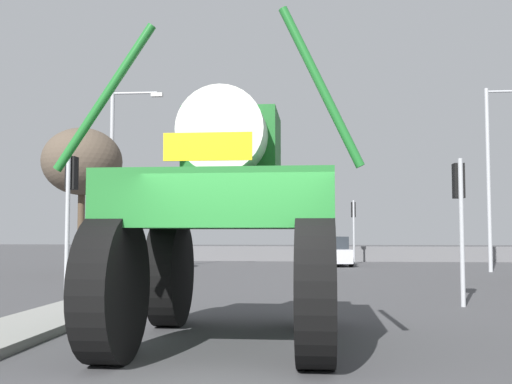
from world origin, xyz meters
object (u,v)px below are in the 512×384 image
Objects in this scene: oversize_sprayer at (230,218)px; traffic_signal_far_left at (353,217)px; sedan_ahead at (330,252)px; bare_tree_left at (82,162)px; streetlight_far_left at (116,169)px; traffic_signal_near_left at (70,192)px; streetlight_far_right at (492,169)px; traffic_signal_near_right at (459,199)px.

oversize_sprayer reaches higher than traffic_signal_far_left.
bare_tree_left reaches higher than sedan_ahead.
traffic_signal_far_left is 0.44× the size of streetlight_far_left.
oversize_sprayer is at bearing -48.04° from traffic_signal_near_left.
bare_tree_left is (-11.74, -10.16, 2.05)m from traffic_signal_far_left.
streetlight_far_right is at bearing 11.28° from bare_tree_left.
streetlight_far_right is at bearing 70.83° from traffic_signal_near_right.
traffic_signal_far_left is at bearing 38.48° from streetlight_far_left.
traffic_signal_far_left is at bearing 40.89° from bare_tree_left.
streetlight_far_right is at bearing -26.57° from oversize_sprayer.
traffic_signal_near_right is at bearing 0.03° from traffic_signal_near_left.
bare_tree_left reaches higher than oversize_sprayer.
streetlight_far_right reaches higher than traffic_signal_far_left.
bare_tree_left is at bearing 29.47° from oversize_sprayer.
streetlight_far_right reaches higher than sedan_ahead.
traffic_signal_far_left reaches higher than sedan_ahead.
traffic_signal_far_left reaches higher than traffic_signal_near_right.
streetlight_far_right is at bearing 42.27° from traffic_signal_near_left.
sedan_ahead is 3.06m from traffic_signal_far_left.
traffic_signal_near_left is at bearing -113.44° from traffic_signal_far_left.
sedan_ahead is 9.22m from streetlight_far_right.
traffic_signal_far_left is (1.35, 2.02, 1.85)m from sedan_ahead.
streetlight_far_right is at bearing -50.08° from traffic_signal_far_left.
streetlight_far_left is at bearing 118.57° from sedan_ahead.
oversize_sprayer is 17.88m from streetlight_far_left.
traffic_signal_near_right is at bearing -41.69° from oversize_sprayer.
traffic_signal_far_left is (-1.17, 19.47, 0.02)m from traffic_signal_near_right.
oversize_sprayer is at bearing -98.41° from traffic_signal_far_left.
streetlight_far_left is (-9.47, -6.58, 3.77)m from sedan_ahead.
traffic_signal_near_left is at bearing -70.53° from bare_tree_left.
traffic_signal_near_left is 11.27m from streetlight_far_left.
sedan_ahead is 0.52× the size of streetlight_far_right.
streetlight_far_right is 17.69m from bare_tree_left.
traffic_signal_near_left is (-4.78, 5.32, 0.78)m from oversize_sprayer.
oversize_sprayer is 20.49m from streetlight_far_right.
streetlight_far_right reaches higher than oversize_sprayer.
streetlight_far_left is 0.98× the size of streetlight_far_right.
bare_tree_left is (-10.38, -8.15, 3.91)m from sedan_ahead.
traffic_signal_near_left reaches higher than traffic_signal_near_right.
traffic_signal_near_right is 0.43× the size of streetlight_far_right.
bare_tree_left is (-0.92, -1.56, 0.13)m from streetlight_far_left.
sedan_ahead is at bearing 146.06° from streetlight_far_right.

